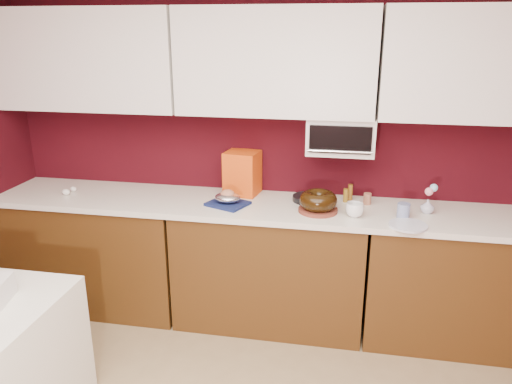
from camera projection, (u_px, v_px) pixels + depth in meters
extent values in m
cube|color=#38070E|center=(278.00, 145.00, 3.62)|extent=(4.00, 0.02, 2.50)
cube|color=#492B0E|center=(99.00, 252.00, 3.83)|extent=(1.31, 0.58, 0.86)
cube|color=#492B0E|center=(270.00, 266.00, 3.59)|extent=(1.31, 0.58, 0.86)
cube|color=#492B0E|center=(465.00, 283.00, 3.36)|extent=(1.31, 0.58, 0.86)
cube|color=silver|center=(271.00, 207.00, 3.45)|extent=(4.00, 0.62, 0.04)
cube|color=white|center=(89.00, 60.00, 3.52)|extent=(1.31, 0.33, 0.70)
cube|color=white|center=(276.00, 62.00, 3.28)|extent=(1.31, 0.33, 0.70)
cube|color=white|center=(491.00, 64.00, 3.05)|extent=(1.31, 0.33, 0.70)
cube|color=white|center=(341.00, 135.00, 3.37)|extent=(0.45, 0.30, 0.25)
cube|color=black|center=(340.00, 140.00, 3.22)|extent=(0.40, 0.02, 0.18)
cylinder|color=silver|center=(340.00, 152.00, 3.23)|extent=(0.42, 0.02, 0.02)
cylinder|color=brown|center=(318.00, 210.00, 3.31)|extent=(0.31, 0.31, 0.02)
torus|color=black|center=(318.00, 200.00, 3.29)|extent=(0.29, 0.29, 0.10)
cube|color=#141F4E|center=(228.00, 204.00, 3.44)|extent=(0.32, 0.30, 0.02)
ellipsoid|color=white|center=(228.00, 197.00, 3.42)|extent=(0.18, 0.15, 0.07)
ellipsoid|color=tan|center=(228.00, 194.00, 3.41)|extent=(0.12, 0.11, 0.06)
cube|color=red|center=(242.00, 173.00, 3.63)|extent=(0.26, 0.24, 0.32)
cylinder|color=black|center=(308.00, 198.00, 3.52)|extent=(0.27, 0.27, 0.04)
imported|color=white|center=(355.00, 208.00, 3.21)|extent=(0.11, 0.11, 0.11)
cylinder|color=navy|center=(403.00, 211.00, 3.19)|extent=(0.09, 0.09, 0.10)
imported|color=#B2B6CA|center=(427.00, 205.00, 3.28)|extent=(0.09, 0.09, 0.11)
sphere|color=pink|center=(429.00, 192.00, 3.25)|extent=(0.05, 0.05, 0.05)
sphere|color=#94CEED|center=(434.00, 188.00, 3.25)|extent=(0.05, 0.05, 0.05)
cylinder|color=silver|center=(408.00, 225.00, 3.07)|extent=(0.31, 0.31, 0.01)
cylinder|color=brown|center=(346.00, 195.00, 3.49)|extent=(0.04, 0.04, 0.10)
cylinder|color=#955D43|center=(367.00, 199.00, 3.44)|extent=(0.06, 0.06, 0.08)
ellipsoid|color=silver|center=(66.00, 192.00, 3.64)|extent=(0.07, 0.06, 0.05)
ellipsoid|color=silver|center=(73.00, 189.00, 3.72)|extent=(0.05, 0.04, 0.04)
cylinder|color=brown|center=(350.00, 192.00, 3.52)|extent=(0.04, 0.04, 0.11)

